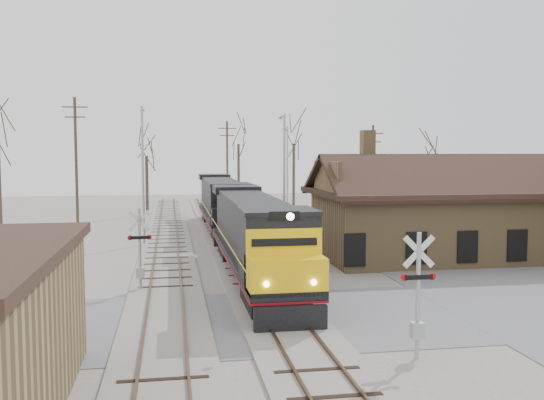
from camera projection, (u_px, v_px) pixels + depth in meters
The scene contains 19 objects.
ground at pixel (281, 319), 23.86m from camera, with size 140.00×140.00×0.00m, color #9B968C.
road at pixel (281, 318), 23.86m from camera, with size 60.00×9.00×0.03m, color slate.
track_main at pixel (238, 254), 38.59m from camera, with size 3.40×90.00×0.24m.
track_siding at pixel (167, 256), 37.85m from camera, with size 3.40×90.00×0.24m.
depot at pixel (436, 219), 37.45m from camera, with size 15.20×9.31×7.90m.
locomotive_lead at pixel (255, 236), 30.75m from camera, with size 2.92×19.59×4.35m.
locomotive_trailing at pixel (222, 203), 50.27m from camera, with size 2.92×19.59×4.11m.
crossbuck_near at pixel (418, 300), 19.17m from camera, with size 1.15×0.30×4.05m.
crossbuck_far at pixel (140, 252), 28.41m from camera, with size 1.12×0.30×3.94m.
streetlight_a at pixel (143, 168), 42.40m from camera, with size 0.25×2.04×9.72m.
streetlight_b at pixel (284, 171), 43.86m from camera, with size 0.25×2.04×9.24m.
streetlight_c at pixel (287, 166), 62.03m from camera, with size 0.25×2.04×9.12m.
utility_pole_a at pixel (76, 162), 48.95m from camera, with size 2.00×0.24×10.94m.
utility_pole_b at pixel (227, 164), 68.24m from camera, with size 2.00×0.24×9.96m.
utility_pole_c at pixel (373, 170), 57.73m from camera, with size 2.00×0.24×9.07m.
tree_b at pixel (146, 146), 62.20m from camera, with size 4.07×4.07×9.97m.
tree_c at pixel (238, 134), 72.52m from camera, with size 4.97×4.97×12.18m.
tree_d at pixel (294, 133), 67.83m from camera, with size 4.97×4.97×12.17m.
tree_e at pixel (426, 154), 61.64m from camera, with size 3.60×3.60×8.81m.
Camera 1 is at (-4.23, -23.02, 6.60)m, focal length 40.00 mm.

